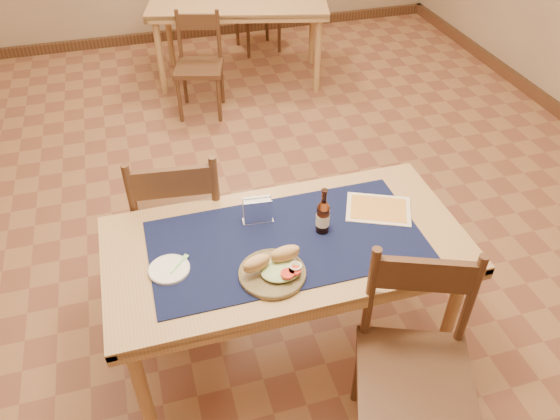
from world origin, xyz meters
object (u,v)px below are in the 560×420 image
object	(u,v)px
chair_main_far	(180,218)
beer_bottle	(323,216)
sandwich_plate	(274,269)
back_table	(238,9)
main_table	(286,254)
chair_main_near	(414,365)
napkin_holder	(258,211)

from	to	relation	value
chair_main_far	beer_bottle	bearing A→B (deg)	-42.94
chair_main_far	sandwich_plate	size ratio (longest dim) A/B	3.53
back_table	sandwich_plate	world-z (taller)	sandwich_plate
main_table	chair_main_far	xyz separation A→B (m)	(-0.42, 0.57, -0.15)
main_table	chair_main_near	size ratio (longest dim) A/B	1.61
main_table	back_table	bearing A→B (deg)	81.11
chair_main_far	main_table	bearing A→B (deg)	-53.60
main_table	sandwich_plate	distance (m)	0.24
chair_main_far	beer_bottle	xyz separation A→B (m)	(0.59, -0.55, 0.33)
back_table	beer_bottle	bearing A→B (deg)	-95.81
back_table	sandwich_plate	bearing A→B (deg)	-100.21
chair_main_far	chair_main_near	size ratio (longest dim) A/B	1.00
main_table	chair_main_far	size ratio (longest dim) A/B	1.61
sandwich_plate	napkin_holder	size ratio (longest dim) A/B	1.95
chair_main_near	napkin_holder	bearing A→B (deg)	120.19
chair_main_far	napkin_holder	size ratio (longest dim) A/B	6.89
chair_main_near	beer_bottle	distance (m)	0.73
sandwich_plate	napkin_holder	xyz separation A→B (m)	(0.02, 0.35, 0.03)
main_table	chair_main_near	xyz separation A→B (m)	(0.36, -0.61, -0.15)
beer_bottle	back_table	bearing A→B (deg)	84.19
chair_main_far	napkin_holder	distance (m)	0.60
sandwich_plate	beer_bottle	xyz separation A→B (m)	(0.28, 0.20, 0.06)
back_table	sandwich_plate	size ratio (longest dim) A/B	6.08
beer_bottle	napkin_holder	bearing A→B (deg)	150.55
main_table	chair_main_far	distance (m)	0.72
main_table	back_table	world-z (taller)	same
back_table	chair_main_near	bearing A→B (deg)	-92.01
back_table	napkin_holder	distance (m)	3.04
chair_main_near	sandwich_plate	size ratio (longest dim) A/B	3.52
chair_main_near	sandwich_plate	distance (m)	0.69
sandwich_plate	chair_main_near	bearing A→B (deg)	-42.02
sandwich_plate	beer_bottle	world-z (taller)	beer_bottle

